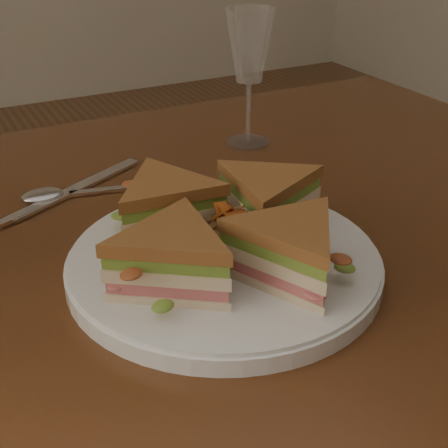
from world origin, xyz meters
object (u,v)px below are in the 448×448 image
sandwich_wedges (224,229)px  knife (69,193)px  table (166,319)px  plate (224,264)px  wine_glass (250,49)px  spoon (63,194)px

sandwich_wedges → knife: size_ratio=1.46×
sandwich_wedges → knife: bearing=109.8°
table → plate: bearing=-69.4°
plate → knife: size_ratio=1.48×
knife → wine_glass: 0.30m
table → sandwich_wedges: (0.03, -0.08, 0.14)m
knife → wine_glass: bearing=-18.4°
plate → spoon: size_ratio=1.60×
table → spoon: size_ratio=6.61×
spoon → wine_glass: size_ratio=1.00×
table → wine_glass: (0.21, 0.20, 0.23)m
spoon → knife: 0.01m
wine_glass → knife: bearing=-170.0°
spoon → knife: bearing=39.3°
plate → knife: bearing=109.8°
table → sandwich_wedges: size_ratio=4.19×
knife → spoon: bearing=178.9°
plate → spoon: bearing=111.9°
sandwich_wedges → knife: (-0.08, 0.23, -0.04)m
table → wine_glass: bearing=42.8°
sandwich_wedges → wine_glass: 0.34m
wine_glass → table: bearing=-137.2°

